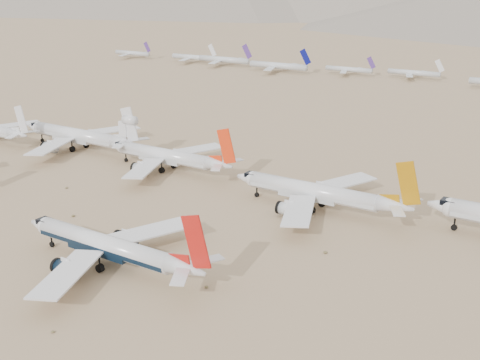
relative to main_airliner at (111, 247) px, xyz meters
The scene contains 6 objects.
ground 5.51m from the main_airliner, 111.41° to the left, with size 7000.00×7000.00×0.00m, color #836B4C.
main_airliner is the anchor object (origin of this frame).
row2_gold_tail 62.52m from the main_airliner, 67.89° to the left, with size 52.62×51.46×18.73m.
row2_orange_tail 73.45m from the main_airliner, 119.42° to the left, with size 50.84×49.73×18.13m.
row2_white_trijet 104.80m from the main_airliner, 140.78° to the left, with size 56.22×54.95×19.92m.
desert_scrub 24.65m from the main_airliner, 92.38° to the right, with size 261.14×121.67×0.63m.
Camera 1 is at (92.29, -89.67, 61.56)m, focal length 45.00 mm.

